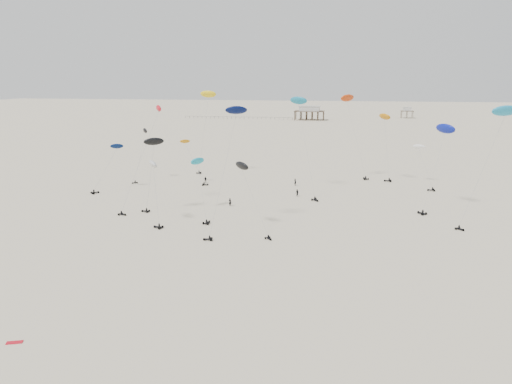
% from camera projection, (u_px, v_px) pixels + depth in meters
% --- Properties ---
extents(ground_plane, '(900.00, 900.00, 0.00)m').
position_uv_depth(ground_plane, '(305.00, 149.00, 208.97)').
color(ground_plane, beige).
extents(pavilion_main, '(21.00, 13.00, 9.80)m').
position_uv_depth(pavilion_main, '(309.00, 114.00, 353.53)').
color(pavilion_main, brown).
rests_on(pavilion_main, ground).
extents(pavilion_small, '(9.00, 7.00, 8.00)m').
position_uv_depth(pavilion_small, '(407.00, 113.00, 370.01)').
color(pavilion_small, brown).
rests_on(pavilion_small, ground).
extents(pier_fence, '(80.20, 0.20, 1.50)m').
position_uv_depth(pier_fence, '(238.00, 118.00, 363.54)').
color(pier_fence, black).
rests_on(pier_fence, ground).
extents(rig_0, '(9.98, 11.77, 15.49)m').
position_uv_depth(rig_0, '(246.00, 177.00, 98.46)').
color(rig_0, black).
rests_on(rig_0, ground).
extents(rig_1, '(8.34, 16.09, 16.95)m').
position_uv_depth(rig_1, '(200.00, 179.00, 110.02)').
color(rig_1, black).
rests_on(rig_1, ground).
extents(rig_2, '(5.60, 17.20, 26.18)m').
position_uv_depth(rig_2, '(231.00, 132.00, 99.22)').
color(rig_2, black).
rests_on(rig_2, ground).
extents(rig_3, '(2.96, 10.98, 15.61)m').
position_uv_depth(rig_3, '(142.00, 146.00, 145.14)').
color(rig_3, black).
rests_on(rig_3, ground).
extents(rig_4, '(10.04, 17.94, 26.92)m').
position_uv_depth(rig_4, '(301.00, 118.00, 129.63)').
color(rig_4, black).
rests_on(rig_4, ground).
extents(rig_5, '(5.70, 11.59, 13.56)m').
position_uv_depth(rig_5, '(107.00, 166.00, 132.42)').
color(rig_5, black).
rests_on(rig_5, ground).
extents(rig_6, '(10.99, 6.23, 24.64)m').
position_uv_depth(rig_6, '(500.00, 124.00, 95.32)').
color(rig_6, black).
rests_on(rig_6, ground).
extents(rig_7, '(6.18, 17.53, 26.01)m').
position_uv_depth(rig_7, '(147.00, 143.00, 114.71)').
color(rig_7, black).
rests_on(rig_7, ground).
extents(rig_8, '(9.02, 13.93, 20.31)m').
position_uv_depth(rig_8, '(441.00, 143.00, 113.41)').
color(rig_8, black).
rests_on(rig_8, ground).
extents(rig_9, '(5.78, 8.63, 13.16)m').
position_uv_depth(rig_9, '(155.00, 181.00, 101.73)').
color(rig_9, black).
rests_on(rig_9, ground).
extents(rig_10, '(5.26, 6.63, 19.67)m').
position_uv_depth(rig_10, '(386.00, 131.00, 143.59)').
color(rig_10, black).
rests_on(rig_10, ground).
extents(rig_11, '(9.03, 4.99, 12.98)m').
position_uv_depth(rig_11, '(194.00, 161.00, 139.93)').
color(rig_11, black).
rests_on(rig_11, ground).
extents(rig_12, '(5.23, 14.96, 15.65)m').
position_uv_depth(rig_12, '(424.00, 162.00, 138.86)').
color(rig_12, black).
rests_on(rig_12, ground).
extents(rig_14, '(9.90, 6.92, 24.90)m').
position_uv_depth(rig_14, '(351.00, 115.00, 146.13)').
color(rig_14, black).
rests_on(rig_14, ground).
extents(rig_15, '(5.94, 6.94, 25.78)m').
position_uv_depth(rig_15, '(207.00, 105.00, 154.71)').
color(rig_15, black).
rests_on(rig_15, ground).
extents(rig_16, '(4.94, 5.64, 16.74)m').
position_uv_depth(rig_16, '(152.00, 156.00, 110.70)').
color(rig_16, black).
rests_on(rig_16, ground).
extents(spectator_0, '(0.94, 0.77, 2.23)m').
position_uv_depth(spectator_0, '(230.00, 206.00, 117.08)').
color(spectator_0, black).
rests_on(spectator_0, ground).
extents(spectator_1, '(1.16, 1.12, 2.10)m').
position_uv_depth(spectator_1, '(297.00, 196.00, 126.48)').
color(spectator_1, black).
rests_on(spectator_1, ground).
extents(spectator_2, '(1.38, 0.91, 2.16)m').
position_uv_depth(spectator_2, '(205.00, 183.00, 142.65)').
color(spectator_2, black).
rests_on(spectator_2, ground).
extents(spectator_3, '(1.01, 0.99, 2.30)m').
position_uv_depth(spectator_3, '(295.00, 186.00, 139.14)').
color(spectator_3, black).
rests_on(spectator_3, ground).
extents(grounded_kite_b, '(1.93, 1.29, 0.07)m').
position_uv_depth(grounded_kite_b, '(15.00, 343.00, 56.69)').
color(grounded_kite_b, red).
rests_on(grounded_kite_b, ground).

